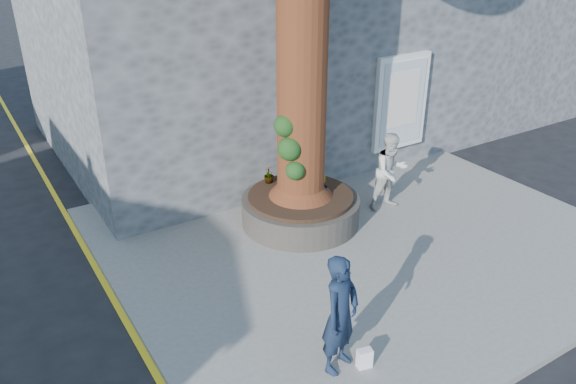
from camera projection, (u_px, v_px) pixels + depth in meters
ground at (326, 291)px, 9.25m from camera, size 120.00×120.00×0.00m
pavement at (360, 237)px, 10.70m from camera, size 9.00×8.00×0.12m
yellow_line at (125, 321)px, 8.56m from camera, size 0.10×30.00×0.01m
stone_shop at (247, 20)px, 14.53m from camera, size 10.30×8.30×6.30m
neighbour_shop at (462, 3)px, 18.42m from camera, size 6.00×8.00×6.00m
planter at (301, 209)px, 10.98m from camera, size 2.30×2.30×0.60m
man at (341, 315)px, 7.17m from camera, size 0.73×0.61×1.70m
woman at (391, 172)px, 11.32m from camera, size 0.83×0.67×1.61m
shopping_bag at (364, 358)px, 7.47m from camera, size 0.22×0.16×0.28m
plant_a at (312, 162)px, 11.81m from camera, size 0.23×0.18×0.39m
plant_b at (322, 185)px, 10.75m from camera, size 0.30×0.30×0.40m
plant_c at (269, 174)px, 11.26m from camera, size 0.28×0.28×0.36m
plant_d at (312, 164)px, 11.83m from camera, size 0.35×0.34×0.29m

